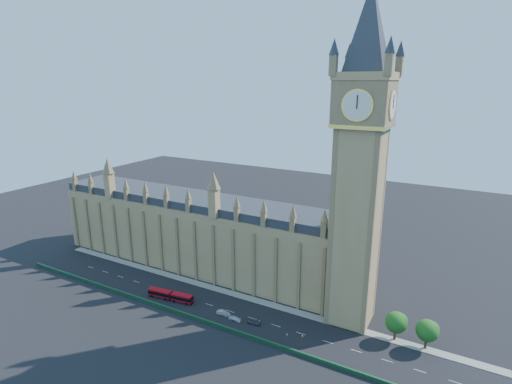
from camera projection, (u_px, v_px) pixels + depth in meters
The scene contains 15 objects.
ground at pixel (220, 308), 127.22m from camera, with size 400.00×400.00×0.00m, color black.
palace_westminster at pixel (196, 232), 153.69m from camera, with size 120.00×20.00×28.00m.
elizabeth_tower at pixel (362, 140), 106.90m from camera, with size 20.59×20.59×105.00m.
bridge_parapet at pixel (203, 321), 119.45m from camera, with size 160.00×0.60×1.20m, color #1E4C2D.
kerb_north at pixel (235, 294), 135.23m from camera, with size 160.00×3.00×0.16m, color gray.
tree_east_near at pixel (397, 322), 110.07m from camera, with size 6.00×6.00×8.50m.
tree_east_far at pixel (428, 330), 106.37m from camera, with size 6.00×6.00×8.50m.
red_bus at pixel (170, 296), 131.79m from camera, with size 16.30×4.37×2.74m.
car_grey at pixel (254, 321), 118.78m from camera, with size 1.68×4.19×1.43m, color #45484E.
car_silver at pixel (223, 313), 123.24m from camera, with size 1.49×4.28×1.41m, color #9EA0A5.
car_white at pixel (235, 319), 120.36m from camera, with size 1.67×4.11×1.19m, color silver.
cone_a at pixel (259, 321), 119.67m from camera, with size 0.54×0.54×0.65m.
cone_b at pixel (256, 321), 119.40m from camera, with size 0.56×0.56×0.69m.
cone_c at pixel (287, 335), 113.17m from camera, with size 0.52×0.52×0.71m.
cone_d at pixel (302, 336), 112.49m from camera, with size 0.51×0.51×0.80m.
Camera 1 is at (64.35, -93.28, 69.63)m, focal length 28.00 mm.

